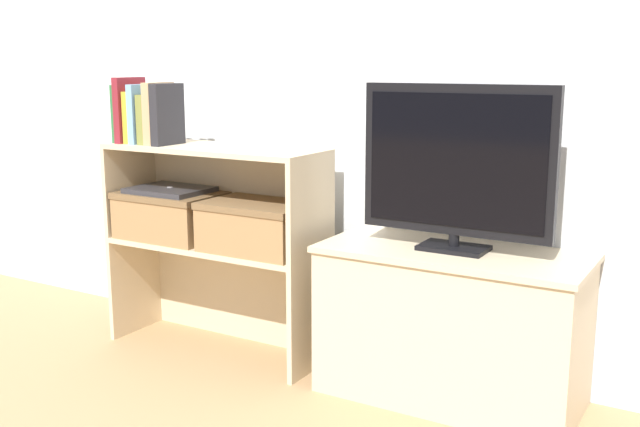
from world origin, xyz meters
The scene contains 16 objects.
ground_plane centered at (0.00, 0.00, 0.00)m, with size 16.00×16.00×0.00m, color #A37F56.
wall_back centered at (0.00, 0.42, 1.20)m, with size 10.00×0.05×2.40m.
tv_stand centered at (0.49, 0.19, 0.26)m, with size 0.88×0.41×0.52m.
tv centered at (0.49, 0.19, 0.81)m, with size 0.64×0.14×0.54m.
bookshelf_lower_tier centered at (-0.47, 0.21, 0.28)m, with size 0.89×0.31×0.44m.
bookshelf_upper_tier centered at (-0.47, 0.21, 0.68)m, with size 0.89×0.31×0.38m.
book_forest centered at (-0.88, 0.10, 0.93)m, with size 0.02×0.13×0.23m.
book_maroon centered at (-0.85, 0.10, 0.94)m, with size 0.03×0.16×0.26m.
book_mustard centered at (-0.81, 0.10, 0.92)m, with size 0.03×0.13×0.20m.
book_skyblue centered at (-0.77, 0.10, 0.93)m, with size 0.03×0.16×0.23m.
book_olive centered at (-0.74, 0.10, 0.91)m, with size 0.03×0.14×0.19m.
book_tan centered at (-0.70, 0.10, 0.94)m, with size 0.04×0.15×0.24m.
book_charcoal centered at (-0.65, 0.10, 0.93)m, with size 0.04×0.16×0.24m.
storage_basket_left centered at (-0.69, 0.14, 0.54)m, with size 0.40×0.28×0.19m.
storage_basket_right centered at (-0.26, 0.14, 0.54)m, with size 0.40×0.28×0.19m.
laptop centered at (-0.69, 0.14, 0.63)m, with size 0.30×0.24×0.02m.
Camera 1 is at (1.32, -2.09, 1.13)m, focal length 42.00 mm.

